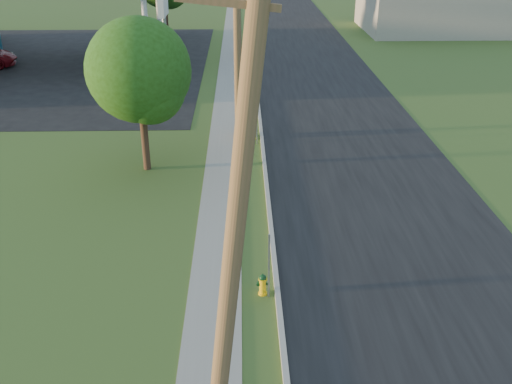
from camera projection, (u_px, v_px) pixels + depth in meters
road at (376, 201)px, 21.13m from camera, size 8.00×120.00×0.02m
curb at (268, 201)px, 21.01m from camera, size 0.15×120.00×0.15m
sidewalk at (221, 203)px, 20.99m from camera, size 1.50×120.00×0.03m
forecourt at (22, 65)px, 40.44m from camera, size 26.00×28.00×0.02m
utility_pole_near at (233, 246)px, 9.03m from camera, size 1.40×0.32×9.48m
utility_pole_mid at (237, 31)px, 25.16m from camera, size 1.40×0.32×9.80m
sign_post_near at (269, 266)px, 15.38m from camera, size 0.05×0.04×2.00m
sign_post_mid at (257, 124)px, 26.00m from camera, size 0.05×0.04×2.00m
sign_post_far at (252, 62)px, 36.98m from camera, size 0.05×0.04×2.00m
fuel_pump_ne at (107, 61)px, 38.49m from camera, size 1.20×3.20×1.90m
fuel_pump_se at (118, 49)px, 42.09m from camera, size 1.20×3.20×1.90m
price_pylon at (163, 3)px, 29.81m from camera, size 0.34×2.04×6.85m
distant_building at (442, 8)px, 52.08m from camera, size 14.00×10.00×4.00m
tree_verge at (141, 75)px, 22.05m from camera, size 4.10×4.10×6.21m
hydrant_near at (263, 284)px, 15.79m from camera, size 0.34×0.30×0.67m
hydrant_mid at (253, 131)px, 26.91m from camera, size 0.40×0.35×0.77m
hydrant_far at (251, 83)px, 34.76m from camera, size 0.37×0.33×0.73m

